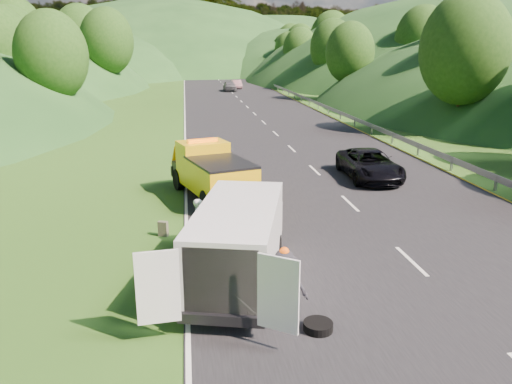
{
  "coord_description": "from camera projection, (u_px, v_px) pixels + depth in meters",
  "views": [
    {
      "loc": [
        -3.74,
        -15.45,
        6.39
      ],
      "look_at": [
        -1.32,
        1.9,
        1.3
      ],
      "focal_mm": 35.0,
      "sensor_mm": 36.0,
      "label": 1
    }
  ],
  "objects": [
    {
      "name": "road_surface",
      "position": [
        247.0,
        107.0,
        55.41
      ],
      "size": [
        14.0,
        200.0,
        0.02
      ],
      "primitive_type": "cube",
      "color": "black",
      "rests_on": "ground"
    },
    {
      "name": "dist_car_b",
      "position": [
        237.0,
        89.0,
        80.12
      ],
      "size": [
        1.42,
        4.08,
        1.34
      ],
      "primitive_type": "imported",
      "color": "#80555B",
      "rests_on": "ground"
    },
    {
      "name": "hills_backdrop",
      "position": [
        220.0,
        70.0,
        145.94
      ],
      "size": [
        201.0,
        288.6,
        44.0
      ],
      "primitive_type": null,
      "color": "#2D5B23",
      "rests_on": "ground"
    },
    {
      "name": "woman",
      "position": [
        201.0,
        246.0,
        16.71
      ],
      "size": [
        0.56,
        0.68,
        1.62
      ],
      "primitive_type": "imported",
      "rotation": [
        0.0,
        0.0,
        1.32
      ],
      "color": "white",
      "rests_on": "ground"
    },
    {
      "name": "ground",
      "position": [
        302.0,
        243.0,
        16.97
      ],
      "size": [
        320.0,
        320.0,
        0.0
      ],
      "primitive_type": "plane",
      "color": "#38661E",
      "rests_on": "ground"
    },
    {
      "name": "tow_truck",
      "position": [
        211.0,
        171.0,
        21.7
      ],
      "size": [
        3.68,
        6.08,
        2.46
      ],
      "rotation": [
        0.0,
        0.0,
        0.3
      ],
      "color": "black",
      "rests_on": "ground"
    },
    {
      "name": "spare_tire",
      "position": [
        318.0,
        331.0,
        11.69
      ],
      "size": [
        0.7,
        0.7,
        0.2
      ],
      "primitive_type": "cylinder",
      "color": "black",
      "rests_on": "ground"
    },
    {
      "name": "tree_line_right",
      "position": [
        360.0,
        90.0,
        77.08
      ],
      "size": [
        14.0,
        140.0,
        14.0
      ],
      "primitive_type": null,
      "color": "#2E5418",
      "rests_on": "ground"
    },
    {
      "name": "worker",
      "position": [
        283.0,
        320.0,
        12.14
      ],
      "size": [
        1.26,
        0.84,
        1.81
      ],
      "primitive_type": "imported",
      "rotation": [
        0.0,
        0.0,
        -0.15
      ],
      "color": "black",
      "rests_on": "ground"
    },
    {
      "name": "white_van",
      "position": [
        239.0,
        239.0,
        13.78
      ],
      "size": [
        4.3,
        6.94,
        2.3
      ],
      "rotation": [
        0.0,
        0.0,
        -0.25
      ],
      "color": "black",
      "rests_on": "ground"
    },
    {
      "name": "guardrail",
      "position": [
        289.0,
        96.0,
        68.27
      ],
      "size": [
        0.06,
        140.0,
        1.52
      ],
      "primitive_type": "cube",
      "color": "gray",
      "rests_on": "ground"
    },
    {
      "name": "passing_suv",
      "position": [
        369.0,
        178.0,
        25.26
      ],
      "size": [
        2.55,
        5.21,
        1.42
      ],
      "primitive_type": "imported",
      "rotation": [
        0.0,
        0.0,
        -0.04
      ],
      "color": "black",
      "rests_on": "ground"
    },
    {
      "name": "dist_car_a",
      "position": [
        230.0,
        91.0,
        75.47
      ],
      "size": [
        1.8,
        4.47,
        1.52
      ],
      "primitive_type": "imported",
      "color": "#434448",
      "rests_on": "ground"
    },
    {
      "name": "suitcase",
      "position": [
        163.0,
        229.0,
        17.49
      ],
      "size": [
        0.38,
        0.3,
        0.54
      ],
      "primitive_type": "cube",
      "rotation": [
        0.0,
        0.0,
        -0.38
      ],
      "color": "#504F3C",
      "rests_on": "ground"
    },
    {
      "name": "tree_line_left",
      "position": [
        78.0,
        94.0,
        71.52
      ],
      "size": [
        14.0,
        140.0,
        14.0
      ],
      "primitive_type": null,
      "color": "#2E5418",
      "rests_on": "ground"
    },
    {
      "name": "child",
      "position": [
        248.0,
        259.0,
        15.64
      ],
      "size": [
        0.62,
        0.56,
        1.03
      ],
      "primitive_type": "imported",
      "rotation": [
        0.0,
        0.0,
        -0.43
      ],
      "color": "tan",
      "rests_on": "ground"
    },
    {
      "name": "dist_car_c",
      "position": [
        222.0,
        77.0,
        109.91
      ],
      "size": [
        2.23,
        5.49,
        1.59
      ],
      "primitive_type": "imported",
      "color": "#964B52",
      "rests_on": "ground"
    }
  ]
}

